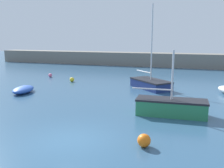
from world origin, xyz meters
TOP-DOWN VIEW (x-y plane):
  - ground_plane at (0.00, 0.00)m, footprint 120.00×120.00m
  - harbor_breakwater at (0.00, 31.33)m, footprint 61.10×3.13m
  - rowboat_blue_near at (-8.68, 7.63)m, footprint 1.96×2.94m
  - sailboat_short_mast at (3.97, 5.37)m, footprint 4.59×1.68m
  - sailboat_tall_mast at (1.31, 13.01)m, footprint 4.38×4.29m
  - mooring_buoy_orange at (3.34, 0.40)m, footprint 0.59×0.59m
  - mooring_buoy_yellow at (-7.31, 13.82)m, footprint 0.48×0.48m
  - mooring_buoy_pink at (-11.28, 15.82)m, footprint 0.44×0.44m

SIDE VIEW (x-z plane):
  - ground_plane at x=0.00m, z-range -0.20..0.00m
  - mooring_buoy_pink at x=-11.28m, z-range 0.00..0.44m
  - mooring_buoy_yellow at x=-7.31m, z-range 0.00..0.48m
  - rowboat_blue_near at x=-8.68m, z-range 0.00..0.57m
  - mooring_buoy_orange at x=3.34m, z-range 0.00..0.59m
  - sailboat_tall_mast at x=1.31m, z-range -3.34..4.29m
  - sailboat_short_mast at x=3.97m, z-range -1.46..2.52m
  - harbor_breakwater at x=0.00m, z-range 0.00..2.19m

